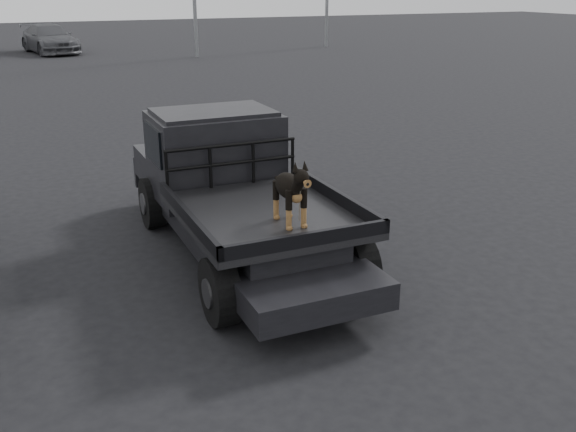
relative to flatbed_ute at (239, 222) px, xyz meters
name	(u,v)px	position (x,y,z in m)	size (l,w,h in m)	color
ground	(231,315)	(-0.68, -1.58, -0.46)	(120.00, 120.00, 0.00)	black
flatbed_ute	(239,222)	(0.00, 0.00, 0.00)	(2.00, 5.40, 0.92)	black
ute_cab	(214,141)	(0.00, 0.95, 0.90)	(1.72, 1.30, 0.88)	black
headache_rack	(232,165)	(0.00, 0.20, 0.74)	(1.80, 0.08, 0.55)	black
dog	(290,192)	(0.11, -1.42, 0.83)	(0.32, 0.60, 0.74)	black
distant_car_b	(50,39)	(0.00, 28.83, 0.26)	(2.01, 4.95, 1.44)	#4B4C51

